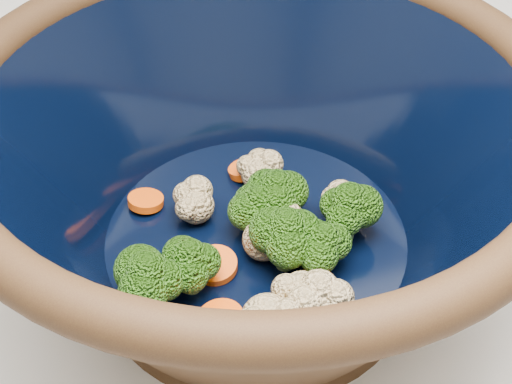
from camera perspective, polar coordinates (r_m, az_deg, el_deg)
The scene contains 2 objects.
mixing_bowl at distance 0.48m, azimuth -0.00°, elevation 1.48°, with size 0.42×0.42×0.17m.
vegetable_pile at distance 0.48m, azimuth 0.80°, elevation -3.50°, with size 0.19×0.18×0.05m.
Camera 1 is at (-0.15, -0.38, 1.31)m, focal length 50.00 mm.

